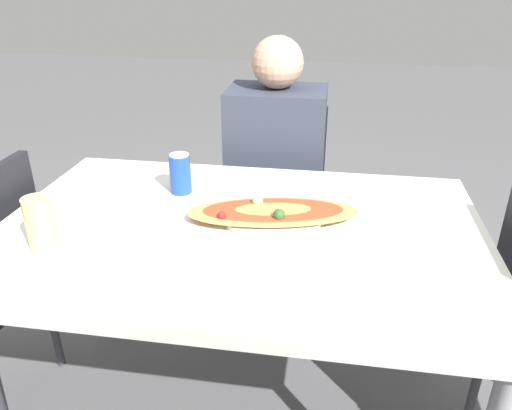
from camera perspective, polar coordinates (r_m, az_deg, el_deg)
name	(u,v)px	position (r m, az deg, el deg)	size (l,w,h in m)	color
dining_table	(240,249)	(1.40, -1.82, -5.03)	(1.32, 0.88, 0.76)	silver
chair_far_seated	(278,199)	(2.16, 2.50, 0.71)	(0.40, 0.40, 0.87)	black
person_seated	(275,165)	(1.98, 2.22, 4.60)	(0.37, 0.29, 1.18)	#2D2D38
pizza_main	(273,213)	(1.39, 1.93, -0.94)	(0.50, 0.27, 0.06)	white
soda_can	(180,174)	(1.56, -8.65, 3.57)	(0.07, 0.07, 0.12)	#1E47B2
drink_glass	(40,224)	(1.34, -23.45, -1.98)	(0.07, 0.07, 0.14)	#E0DB7F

